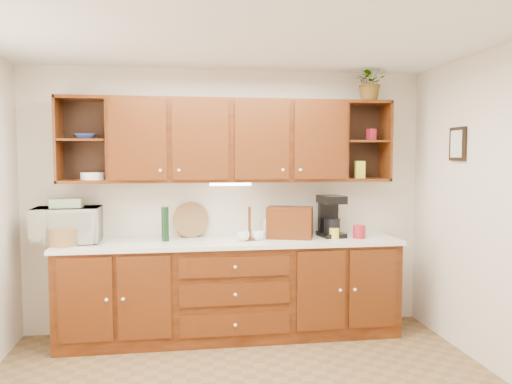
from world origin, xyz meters
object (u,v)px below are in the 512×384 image
object	(u,v)px
bread_box	(290,222)
coffee_maker	(331,217)
potted_plant	(370,82)
microwave	(67,225)

from	to	relation	value
bread_box	coffee_maker	bearing A→B (deg)	22.65
coffee_maker	potted_plant	size ratio (longest dim) A/B	1.12
microwave	potted_plant	world-z (taller)	potted_plant
bread_box	coffee_maker	world-z (taller)	coffee_maker
bread_box	potted_plant	distance (m)	1.60
potted_plant	microwave	bearing A→B (deg)	179.79
bread_box	potted_plant	size ratio (longest dim) A/B	1.19
microwave	potted_plant	distance (m)	3.22
microwave	potted_plant	xyz separation A→B (m)	(2.92, -0.01, 1.37)
microwave	bread_box	world-z (taller)	microwave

